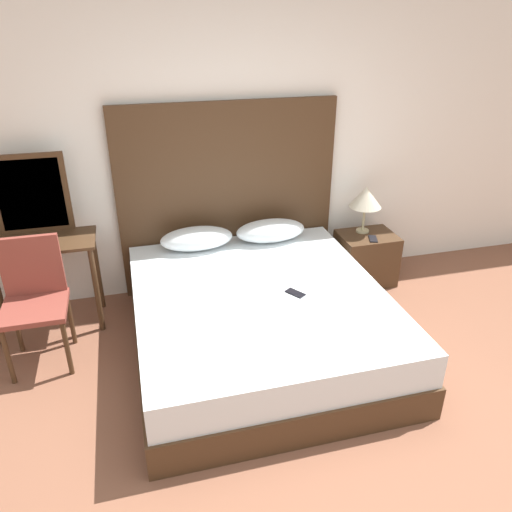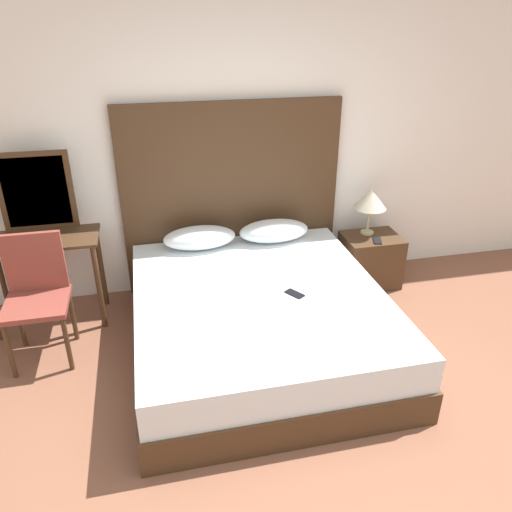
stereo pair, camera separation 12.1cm
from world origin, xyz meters
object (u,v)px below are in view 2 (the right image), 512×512
object	(u,v)px
table_lamp	(371,199)
nightstand	(370,260)
phone_on_bed	(295,294)
chair	(36,289)
vanity_desk	(44,256)
bed	(259,320)
phone_on_nightstand	(377,241)

from	to	relation	value
table_lamp	nightstand	bearing A→B (deg)	-77.16
phone_on_bed	chair	world-z (taller)	chair
phone_on_bed	vanity_desk	bearing A→B (deg)	155.46
bed	nightstand	distance (m)	1.50
phone_on_bed	table_lamp	xyz separation A→B (m)	(1.01, 0.95, 0.33)
phone_on_nightstand	vanity_desk	size ratio (longest dim) A/B	0.18
bed	nightstand	bearing A→B (deg)	31.22
phone_on_nightstand	chair	bearing A→B (deg)	-173.28
table_lamp	phone_on_nightstand	size ratio (longest dim) A/B	2.76
vanity_desk	table_lamp	bearing A→B (deg)	1.95
vanity_desk	chair	world-z (taller)	chair
bed	chair	xyz separation A→B (m)	(-1.63, 0.33, 0.30)
table_lamp	vanity_desk	world-z (taller)	table_lamp
table_lamp	chair	bearing A→B (deg)	-169.60
chair	phone_on_nightstand	bearing A→B (deg)	6.72
nightstand	chair	xyz separation A→B (m)	(-2.91, -0.45, 0.30)
nightstand	chair	distance (m)	2.96
table_lamp	vanity_desk	bearing A→B (deg)	-178.05
bed	vanity_desk	size ratio (longest dim) A/B	2.37
phone_on_nightstand	chair	xyz separation A→B (m)	(-2.91, -0.34, 0.05)
vanity_desk	phone_on_bed	bearing A→B (deg)	-24.54
phone_on_nightstand	vanity_desk	world-z (taller)	vanity_desk
phone_on_nightstand	vanity_desk	bearing A→B (deg)	178.24
phone_on_bed	chair	xyz separation A→B (m)	(-1.88, 0.42, 0.04)
phone_on_bed	vanity_desk	world-z (taller)	vanity_desk
table_lamp	phone_on_nightstand	world-z (taller)	table_lamp
nightstand	phone_on_nightstand	world-z (taller)	phone_on_nightstand
nightstand	phone_on_bed	bearing A→B (deg)	-139.74
bed	phone_on_nightstand	bearing A→B (deg)	27.69
bed	phone_on_bed	distance (m)	0.38
chair	phone_on_bed	bearing A→B (deg)	-12.72
phone_on_bed	chair	size ratio (longest dim) A/B	0.17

